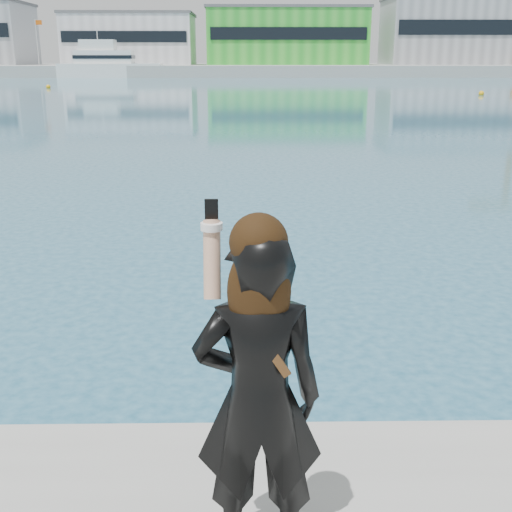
{
  "coord_description": "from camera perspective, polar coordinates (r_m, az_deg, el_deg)",
  "views": [
    {
      "loc": [
        0.04,
        -3.11,
        3.35
      ],
      "look_at": [
        0.1,
        0.45,
        2.24
      ],
      "focal_mm": 45.0,
      "sensor_mm": 36.0,
      "label": 1
    }
  ],
  "objects": [
    {
      "name": "far_quay",
      "position": [
        133.13,
        -1.0,
        16.23
      ],
      "size": [
        320.0,
        40.0,
        2.0
      ],
      "primitive_type": "cube",
      "color": "#9E9E99",
      "rests_on": "ground"
    },
    {
      "name": "warehouse_white",
      "position": [
        132.97,
        -11.05,
        18.41
      ],
      "size": [
        24.48,
        15.35,
        9.5
      ],
      "color": "silver",
      "rests_on": "far_quay"
    },
    {
      "name": "warehouse_green",
      "position": [
        131.39,
        2.68,
        18.93
      ],
      "size": [
        30.6,
        16.36,
        10.5
      ],
      "color": "green",
      "rests_on": "far_quay"
    },
    {
      "name": "warehouse_grey_right",
      "position": [
        137.13,
        16.91,
        18.6
      ],
      "size": [
        25.5,
        15.35,
        12.5
      ],
      "color": "gray",
      "rests_on": "far_quay"
    },
    {
      "name": "flagpole_left",
      "position": [
        129.82,
        -18.87,
        17.78
      ],
      "size": [
        1.28,
        0.16,
        8.0
      ],
      "color": "silver",
      "rests_on": "far_quay"
    },
    {
      "name": "flagpole_right",
      "position": [
        126.09,
        9.64,
        18.46
      ],
      "size": [
        1.28,
        0.16,
        8.0
      ],
      "color": "silver",
      "rests_on": "far_quay"
    },
    {
      "name": "motor_yacht",
      "position": [
        117.9,
        -13.05,
        16.31
      ],
      "size": [
        17.61,
        5.1,
        8.19
      ],
      "rotation": [
        0.0,
        0.0,
        0.01
      ],
      "color": "white",
      "rests_on": "ground"
    },
    {
      "name": "buoy_near",
      "position": [
        64.67,
        19.38,
        13.34
      ],
      "size": [
        0.5,
        0.5,
        0.5
      ],
      "primitive_type": "sphere",
      "color": "#FFB10D",
      "rests_on": "ground"
    },
    {
      "name": "buoy_far",
      "position": [
        78.76,
        -17.97,
        14.0
      ],
      "size": [
        0.5,
        0.5,
        0.5
      ],
      "primitive_type": "sphere",
      "color": "#FFB10D",
      "rests_on": "ground"
    },
    {
      "name": "woman",
      "position": [
        3.27,
        0.18,
        -11.89
      ],
      "size": [
        0.66,
        0.44,
        1.9
      ],
      "rotation": [
        0.0,
        0.0,
        3.17
      ],
      "color": "black",
      "rests_on": "near_quay"
    }
  ]
}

